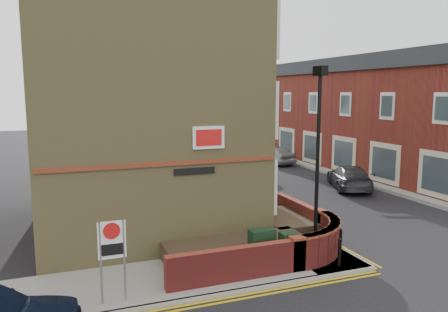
% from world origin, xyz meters
% --- Properties ---
extents(ground, '(120.00, 120.00, 0.00)m').
position_xyz_m(ground, '(0.00, 0.00, 0.00)').
color(ground, black).
rests_on(ground, ground).
extents(pavement_corner, '(13.00, 3.00, 0.12)m').
position_xyz_m(pavement_corner, '(-3.50, 1.50, 0.06)').
color(pavement_corner, gray).
rests_on(pavement_corner, ground).
extents(pavement_main, '(2.00, 32.00, 0.12)m').
position_xyz_m(pavement_main, '(2.00, 16.00, 0.06)').
color(pavement_main, gray).
rests_on(pavement_main, ground).
extents(pavement_far, '(4.00, 40.00, 0.12)m').
position_xyz_m(pavement_far, '(13.00, 13.00, 0.06)').
color(pavement_far, gray).
rests_on(pavement_far, ground).
extents(kerb_side, '(13.00, 0.15, 0.12)m').
position_xyz_m(kerb_side, '(-3.50, 0.00, 0.06)').
color(kerb_side, gray).
rests_on(kerb_side, ground).
extents(kerb_main_near, '(0.15, 32.00, 0.12)m').
position_xyz_m(kerb_main_near, '(3.00, 16.00, 0.06)').
color(kerb_main_near, gray).
rests_on(kerb_main_near, ground).
extents(kerb_main_far, '(0.15, 40.00, 0.12)m').
position_xyz_m(kerb_main_far, '(11.00, 13.00, 0.06)').
color(kerb_main_far, gray).
rests_on(kerb_main_far, ground).
extents(yellow_lines_side, '(13.00, 0.28, 0.01)m').
position_xyz_m(yellow_lines_side, '(-3.50, -0.25, 0.01)').
color(yellow_lines_side, gold).
rests_on(yellow_lines_side, ground).
extents(yellow_lines_main, '(0.28, 32.00, 0.01)m').
position_xyz_m(yellow_lines_main, '(3.25, 16.00, 0.01)').
color(yellow_lines_main, gold).
rests_on(yellow_lines_main, ground).
extents(corner_building, '(8.95, 10.40, 13.60)m').
position_xyz_m(corner_building, '(-2.84, 8.00, 6.23)').
color(corner_building, olive).
rests_on(corner_building, ground).
extents(garden_wall, '(6.80, 6.00, 1.20)m').
position_xyz_m(garden_wall, '(0.00, 2.50, 0.00)').
color(garden_wall, maroon).
rests_on(garden_wall, ground).
extents(lamppost, '(0.25, 0.50, 6.30)m').
position_xyz_m(lamppost, '(1.60, 1.20, 3.34)').
color(lamppost, black).
rests_on(lamppost, pavement_corner).
extents(utility_cabinet_large, '(0.80, 0.45, 1.20)m').
position_xyz_m(utility_cabinet_large, '(-0.30, 1.30, 0.72)').
color(utility_cabinet_large, black).
rests_on(utility_cabinet_large, pavement_corner).
extents(utility_cabinet_small, '(0.55, 0.40, 1.10)m').
position_xyz_m(utility_cabinet_small, '(0.50, 1.00, 0.67)').
color(utility_cabinet_small, black).
rests_on(utility_cabinet_small, pavement_corner).
extents(bollard_near, '(0.11, 0.11, 0.90)m').
position_xyz_m(bollard_near, '(2.00, 0.40, 0.57)').
color(bollard_near, black).
rests_on(bollard_near, pavement_corner).
extents(bollard_far, '(0.11, 0.11, 0.90)m').
position_xyz_m(bollard_far, '(2.60, 1.20, 0.57)').
color(bollard_far, black).
rests_on(bollard_far, pavement_corner).
extents(zone_sign, '(0.72, 0.07, 2.20)m').
position_xyz_m(zone_sign, '(-5.00, 0.50, 1.64)').
color(zone_sign, slate).
rests_on(zone_sign, pavement_corner).
extents(far_terrace, '(5.40, 30.40, 8.00)m').
position_xyz_m(far_terrace, '(14.50, 17.00, 4.04)').
color(far_terrace, maroon).
rests_on(far_terrace, ground).
extents(far_terrace_cream, '(5.40, 12.40, 8.00)m').
position_xyz_m(far_terrace_cream, '(14.50, 38.00, 4.05)').
color(far_terrace_cream, beige).
rests_on(far_terrace_cream, ground).
extents(tree_near, '(3.64, 3.65, 6.70)m').
position_xyz_m(tree_near, '(2.00, 14.05, 4.70)').
color(tree_near, '#382B1E').
rests_on(tree_near, pavement_main).
extents(tree_mid, '(4.03, 4.03, 7.42)m').
position_xyz_m(tree_mid, '(2.00, 22.05, 5.20)').
color(tree_mid, '#382B1E').
rests_on(tree_mid, pavement_main).
extents(tree_far, '(3.81, 3.81, 7.00)m').
position_xyz_m(tree_far, '(2.00, 30.05, 4.91)').
color(tree_far, '#382B1E').
rests_on(tree_far, pavement_main).
extents(traffic_light_assembly, '(0.20, 0.16, 4.20)m').
position_xyz_m(traffic_light_assembly, '(2.40, 25.00, 2.78)').
color(traffic_light_assembly, black).
rests_on(traffic_light_assembly, pavement_main).
extents(silver_car_near, '(2.73, 4.27, 1.33)m').
position_xyz_m(silver_car_near, '(5.00, 15.08, 0.66)').
color(silver_car_near, '#A8ACB0').
rests_on(silver_car_near, ground).
extents(red_car_main, '(4.39, 5.93, 1.50)m').
position_xyz_m(red_car_main, '(3.60, 16.00, 0.75)').
color(red_car_main, maroon).
rests_on(red_car_main, ground).
extents(grey_car_far, '(3.65, 5.09, 1.37)m').
position_xyz_m(grey_car_far, '(9.63, 10.16, 0.68)').
color(grey_car_far, '#323338').
rests_on(grey_car_far, ground).
extents(silver_car_far, '(2.23, 4.55, 1.49)m').
position_xyz_m(silver_car_far, '(9.60, 19.82, 0.75)').
color(silver_car_far, '#929598').
rests_on(silver_car_far, ground).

